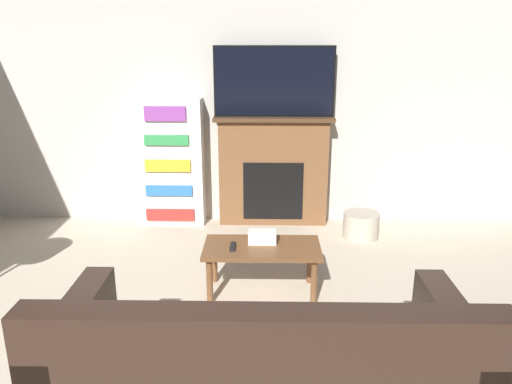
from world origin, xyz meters
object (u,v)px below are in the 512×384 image
at_px(coffee_table, 262,253).
at_px(storage_basket, 361,225).
at_px(bookshelf, 170,163).
at_px(fireplace, 273,171).
at_px(tv, 274,82).
at_px(couch, 262,383).

height_order(coffee_table, storage_basket, coffee_table).
relative_size(bookshelf, storage_basket, 3.74).
bearing_deg(fireplace, tv, -90.00).
bearing_deg(storage_basket, fireplace, 155.16).
bearing_deg(coffee_table, fireplace, 86.17).
distance_m(tv, coffee_table, 1.98).
distance_m(fireplace, couch, 3.11).
bearing_deg(coffee_table, couch, -89.60).
bearing_deg(coffee_table, tv, 86.12).
height_order(couch, bookshelf, bookshelf).
xyz_separation_m(couch, bookshelf, (-1.01, 3.07, 0.38)).
height_order(tv, storage_basket, tv).
relative_size(fireplace, couch, 0.61).
distance_m(bookshelf, storage_basket, 2.12).
xyz_separation_m(fireplace, storage_basket, (0.90, -0.42, -0.46)).
bearing_deg(couch, bookshelf, 108.19).
height_order(couch, coffee_table, couch).
xyz_separation_m(tv, coffee_table, (-0.11, -1.58, -1.19)).
bearing_deg(tv, storage_basket, -23.78).
bearing_deg(fireplace, storage_basket, -24.84).
bearing_deg(bookshelf, storage_basket, -11.11).
xyz_separation_m(fireplace, bookshelf, (-1.11, -0.02, 0.09)).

